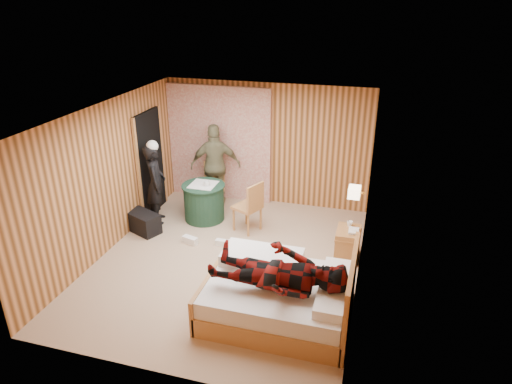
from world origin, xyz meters
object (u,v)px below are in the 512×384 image
(wall_lamp, at_px, (355,192))
(nightstand, at_px, (348,243))
(man_at_table, at_px, (216,166))
(bed, at_px, (280,295))
(chair_far, at_px, (214,181))
(woman_standing, at_px, (156,184))
(round_table, at_px, (204,202))
(chair_near, at_px, (251,204))
(man_on_bed, at_px, (279,264))
(duffel_bag, at_px, (143,222))

(wall_lamp, distance_m, nightstand, 1.05)
(nightstand, relative_size, man_at_table, 0.32)
(bed, relative_size, man_at_table, 1.14)
(chair_far, relative_size, woman_standing, 0.60)
(nightstand, distance_m, man_at_table, 3.20)
(bed, relative_size, nightstand, 3.61)
(round_table, relative_size, chair_near, 0.85)
(nightstand, distance_m, chair_near, 1.88)
(nightstand, bearing_deg, chair_near, 166.31)
(bed, distance_m, chair_far, 3.72)
(wall_lamp, xyz_separation_m, round_table, (-2.87, 0.89, -0.93))
(wall_lamp, bearing_deg, chair_far, 151.88)
(round_table, bearing_deg, chair_near, -13.30)
(bed, height_order, chair_near, bed)
(round_table, relative_size, man_on_bed, 0.47)
(nightstand, height_order, man_on_bed, man_on_bed)
(duffel_bag, distance_m, man_at_table, 1.86)
(man_on_bed, bearing_deg, woman_standing, 141.65)
(round_table, bearing_deg, man_on_bed, -51.47)
(bed, height_order, woman_standing, woman_standing)
(wall_lamp, relative_size, chair_far, 0.28)
(wall_lamp, distance_m, chair_far, 3.37)
(chair_near, height_order, duffel_bag, chair_near)
(round_table, distance_m, woman_standing, 0.98)
(bed, height_order, man_on_bed, man_on_bed)
(wall_lamp, height_order, nightstand, wall_lamp)
(chair_far, height_order, duffel_bag, chair_far)
(duffel_bag, xyz_separation_m, man_on_bed, (3.00, -1.84, 0.76))
(nightstand, bearing_deg, man_at_table, 154.06)
(wall_lamp, xyz_separation_m, woman_standing, (-3.70, 0.58, -0.52))
(wall_lamp, distance_m, woman_standing, 3.78)
(nightstand, distance_m, man_on_bed, 2.19)
(chair_far, xyz_separation_m, man_on_bed, (2.12, -3.28, 0.41))
(woman_standing, bearing_deg, man_at_table, -63.87)
(man_at_table, bearing_deg, duffel_bag, 39.70)
(man_at_table, bearing_deg, chair_far, 36.27)
(bed, bearing_deg, man_at_table, 123.79)
(chair_near, distance_m, woman_standing, 1.86)
(duffel_bag, bearing_deg, woman_standing, 104.43)
(bed, distance_m, man_on_bed, 0.69)
(chair_near, bearing_deg, bed, 50.25)
(woman_standing, height_order, man_at_table, man_at_table)
(wall_lamp, relative_size, man_at_table, 0.15)
(round_table, distance_m, man_at_table, 0.85)
(chair_near, xyz_separation_m, woman_standing, (-1.85, -0.08, 0.21))
(bed, height_order, nightstand, bed)
(nightstand, relative_size, man_on_bed, 0.31)
(chair_far, xyz_separation_m, chair_near, (1.04, -0.89, 0.02))
(round_table, relative_size, woman_standing, 0.53)
(chair_near, relative_size, man_on_bed, 0.55)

